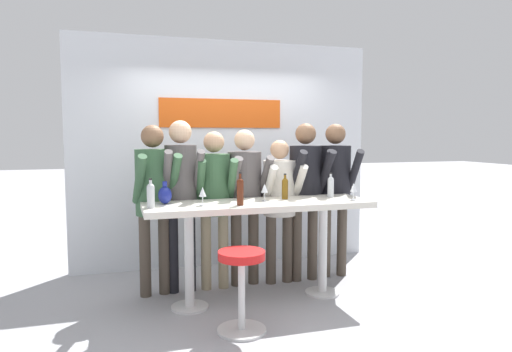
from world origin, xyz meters
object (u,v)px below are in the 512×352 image
Objects in this scene: person_center at (245,190)px; wine_bottle_1 at (240,190)px; person_center_right at (280,196)px; wine_bottle_3 at (331,186)px; decorative_vase at (165,195)px; wine_bottle_0 at (151,194)px; wine_glass_2 at (203,192)px; bar_stool at (242,278)px; wine_glass_1 at (354,188)px; person_left at (181,185)px; person_right at (306,183)px; wine_bottle_2 at (285,187)px; person_far_left at (154,190)px; wine_glass_0 at (265,189)px; person_far_right at (335,182)px; person_center_left at (214,192)px; tasting_table at (259,217)px.

person_center is 0.73m from wine_bottle_1.
person_center_right reaches higher than wine_bottle_3.
decorative_vase is (-0.91, -0.39, 0.03)m from person_center.
wine_glass_2 is at bearing 0.49° from wine_bottle_0.
wine_glass_1 is at bearing 20.71° from bar_stool.
person_left is at bearing 178.86° from person_center_right.
decorative_vase is at bearing 156.46° from wine_bottle_1.
wine_glass_1 is at bearing 0.14° from wine_bottle_1.
wine_glass_2 is (0.48, 0.00, -0.00)m from wine_bottle_0.
person_right reaches higher than wine_bottle_2.
wine_bottle_3 reaches higher than wine_glass_1.
wine_bottle_2 is at bearing -19.95° from person_left.
person_center is at bearing 126.81° from wine_bottle_2.
wine_glass_1 is at bearing -2.96° from wine_glass_2.
person_center is at bearing 174.45° from person_right.
person_far_left reaches higher than wine_glass_2.
wine_glass_0 is at bearing -126.84° from person_center_right.
wine_glass_0 is at bearing -5.74° from decorative_vase.
person_right is 0.77m from wine_glass_0.
wine_glass_1 is at bearing -95.03° from person_far_right.
person_far_left reaches higher than wine_glass_1.
person_far_left is at bearing 83.23° from wine_bottle_0.
wine_glass_1 is at bearing -39.69° from person_center.
wine_bottle_0 is at bearing -163.91° from person_right.
tasting_table is at bearing -50.77° from person_center_left.
wine_bottle_2 is at bearing 11.69° from wine_glass_2.
person_center is 0.53m from wine_bottle_2.
bar_stool is 1.44m from person_far_left.
wine_bottle_3 is at bearing -30.82° from person_center.
person_center_right is at bearing 29.59° from wine_glass_2.
tasting_table is 1.27× the size of person_far_left.
bar_stool is (-0.35, -0.65, -0.39)m from tasting_table.
wine_bottle_2 is at bearing -1.19° from decorative_vase.
bar_stool is 0.39× the size of person_right.
person_center is at bearing 23.36° from decorative_vase.
wine_bottle_2 is at bearing -137.88° from person_right.
wine_bottle_2 is at bearing -102.19° from person_center_right.
person_center_left is 0.36m from person_center.
wine_bottle_1 is at bearing -5.47° from wine_bottle_0.
bar_stool is 0.85m from wine_bottle_1.
wine_glass_0 is at bearing 167.87° from wine_glass_1.
person_left is at bearing -172.56° from person_far_right.
person_center_left is at bearing 67.94° from wine_glass_2.
wine_bottle_0 is at bearing 177.86° from wine_glass_1.
wine_bottle_2 reaches higher than wine_glass_0.
person_center_right reaches higher than tasting_table.
person_center_right is 6.10× the size of wine_bottle_3.
wine_bottle_0 is at bearing -174.09° from wine_glass_0.
person_left reaches higher than wine_bottle_1.
wine_glass_0 is (1.12, 0.12, -0.00)m from wine_bottle_0.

